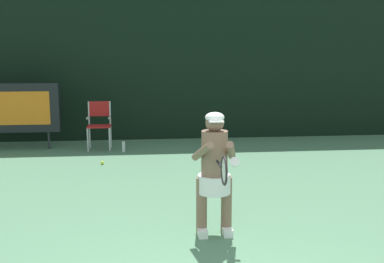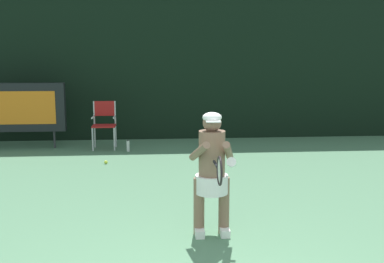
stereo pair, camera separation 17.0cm
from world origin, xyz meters
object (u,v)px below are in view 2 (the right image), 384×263
(umpire_chair, at_px, (104,122))
(tennis_racket, at_px, (219,170))
(scoreboard, at_px, (16,108))
(water_bottle, at_px, (128,146))
(tennis_ball_loose, at_px, (106,162))
(tennis_player, at_px, (212,169))

(umpire_chair, height_order, tennis_racket, tennis_racket)
(scoreboard, bearing_deg, umpire_chair, -4.36)
(umpire_chair, bearing_deg, water_bottle, -35.34)
(scoreboard, xyz_separation_m, umpire_chair, (1.99, -0.15, -0.33))
(scoreboard, distance_m, tennis_ball_loose, 2.91)
(umpire_chair, distance_m, water_bottle, 0.84)
(umpire_chair, height_order, water_bottle, umpire_chair)
(tennis_racket, xyz_separation_m, tennis_ball_loose, (-1.63, 4.38, -0.90))
(water_bottle, bearing_deg, scoreboard, 167.97)
(umpire_chair, relative_size, water_bottle, 4.08)
(water_bottle, height_order, tennis_ball_loose, water_bottle)
(water_bottle, xyz_separation_m, tennis_ball_loose, (-0.37, -1.17, -0.09))
(tennis_racket, distance_m, tennis_ball_loose, 4.76)
(water_bottle, bearing_deg, tennis_player, -75.75)
(umpire_chair, relative_size, tennis_player, 0.73)
(tennis_racket, bearing_deg, tennis_player, 96.49)
(umpire_chair, distance_m, tennis_ball_loose, 1.68)
(scoreboard, relative_size, tennis_ball_loose, 32.35)
(tennis_racket, bearing_deg, water_bottle, 109.24)
(tennis_racket, bearing_deg, tennis_ball_loose, 116.90)
(tennis_player, xyz_separation_m, tennis_ball_loose, (-1.63, 3.78, -0.77))
(tennis_racket, bearing_deg, scoreboard, 128.39)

